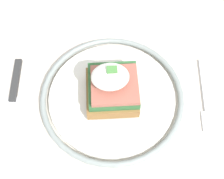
{
  "coord_description": "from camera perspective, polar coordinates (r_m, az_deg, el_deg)",
  "views": [
    {
      "loc": [
        0.05,
        0.27,
        1.23
      ],
      "look_at": [
        0.04,
        0.03,
        0.78
      ],
      "focal_mm": 50.0,
      "sensor_mm": 36.0,
      "label": 1
    }
  ],
  "objects": [
    {
      "name": "ground_plane",
      "position": [
        1.26,
        1.72,
        -15.69
      ],
      "size": [
        6.0,
        6.0,
        0.0
      ],
      "primitive_type": "plane",
      "color": "#B2ADA3"
    },
    {
      "name": "plate",
      "position": [
        0.54,
        0.0,
        -1.37
      ],
      "size": [
        0.25,
        0.25,
        0.02
      ],
      "color": "silver",
      "rests_on": "dining_table"
    },
    {
      "name": "sandwich",
      "position": [
        0.5,
        0.04,
        0.6
      ],
      "size": [
        0.09,
        0.09,
        0.08
      ],
      "color": "olive",
      "rests_on": "plate"
    },
    {
      "name": "dining_table",
      "position": [
        0.67,
        3.15,
        -3.91
      ],
      "size": [
        0.95,
        0.83,
        0.74
      ],
      "color": "beige",
      "rests_on": "ground_plane"
    },
    {
      "name": "fork",
      "position": [
        0.57,
        16.74,
        -1.51
      ],
      "size": [
        0.03,
        0.14,
        0.0
      ],
      "color": "silver",
      "rests_on": "dining_table"
    },
    {
      "name": "knife",
      "position": [
        0.57,
        -17.59,
        -1.15
      ],
      "size": [
        0.02,
        0.18,
        0.01
      ],
      "color": "#2D2D2D",
      "rests_on": "dining_table"
    }
  ]
}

